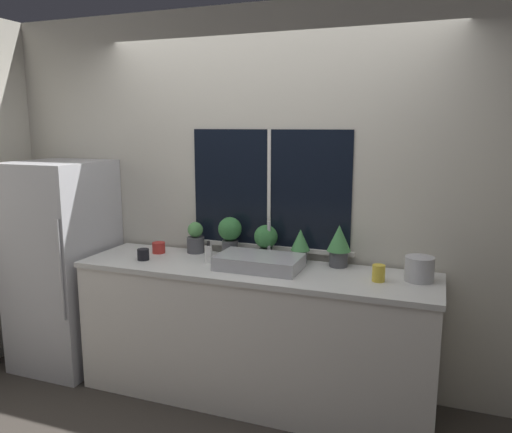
{
  "coord_description": "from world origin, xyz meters",
  "views": [
    {
      "loc": [
        1.14,
        -2.7,
        1.88
      ],
      "look_at": [
        0.02,
        0.3,
        1.29
      ],
      "focal_mm": 35.0,
      "sensor_mm": 36.0,
      "label": 1
    }
  ],
  "objects": [
    {
      "name": "ground_plane",
      "position": [
        0.0,
        0.0,
        0.0
      ],
      "size": [
        14.0,
        14.0,
        0.0
      ],
      "primitive_type": "plane",
      "color": "#38332D"
    },
    {
      "name": "wall_back",
      "position": [
        0.0,
        0.67,
        1.35
      ],
      "size": [
        8.0,
        0.09,
        2.7
      ],
      "color": "beige",
      "rests_on": "ground_plane"
    },
    {
      "name": "wall_left",
      "position": [
        -2.18,
        1.5,
        1.35
      ],
      "size": [
        0.06,
        7.0,
        2.7
      ],
      "color": "beige",
      "rests_on": "ground_plane"
    },
    {
      "name": "counter",
      "position": [
        0.0,
        0.3,
        0.47
      ],
      "size": [
        2.42,
        0.63,
        0.94
      ],
      "color": "white",
      "rests_on": "ground_plane"
    },
    {
      "name": "refrigerator",
      "position": [
        -1.58,
        0.3,
        0.8
      ],
      "size": [
        0.64,
        0.7,
        1.61
      ],
      "color": "#B7B7BC",
      "rests_on": "ground_plane"
    },
    {
      "name": "sink",
      "position": [
        0.05,
        0.3,
        0.99
      ],
      "size": [
        0.55,
        0.38,
        0.28
      ],
      "color": "#ADADB2",
      "rests_on": "counter"
    },
    {
      "name": "potted_plant_far_left",
      "position": [
        -0.54,
        0.53,
        1.05
      ],
      "size": [
        0.13,
        0.13,
        0.23
      ],
      "color": "#4C4C51",
      "rests_on": "counter"
    },
    {
      "name": "potted_plant_left",
      "position": [
        -0.26,
        0.53,
        1.11
      ],
      "size": [
        0.17,
        0.17,
        0.29
      ],
      "color": "#4C4C51",
      "rests_on": "counter"
    },
    {
      "name": "potted_plant_center",
      "position": [
        0.01,
        0.53,
        1.09
      ],
      "size": [
        0.17,
        0.17,
        0.25
      ],
      "color": "#4C4C51",
      "rests_on": "counter"
    },
    {
      "name": "potted_plant_right",
      "position": [
        0.26,
        0.53,
        1.07
      ],
      "size": [
        0.13,
        0.13,
        0.24
      ],
      "color": "#4C4C51",
      "rests_on": "counter"
    },
    {
      "name": "potted_plant_far_right",
      "position": [
        0.53,
        0.53,
        1.1
      ],
      "size": [
        0.16,
        0.16,
        0.28
      ],
      "color": "#4C4C51",
      "rests_on": "counter"
    },
    {
      "name": "soap_bottle",
      "position": [
        -0.33,
        0.32,
        1.0
      ],
      "size": [
        0.05,
        0.05,
        0.15
      ],
      "color": "white",
      "rests_on": "counter"
    },
    {
      "name": "mug_red",
      "position": [
        -0.8,
        0.43,
        0.98
      ],
      "size": [
        0.09,
        0.09,
        0.08
      ],
      "color": "#B72D28",
      "rests_on": "counter"
    },
    {
      "name": "mug_black",
      "position": [
        -0.8,
        0.22,
        0.98
      ],
      "size": [
        0.08,
        0.08,
        0.08
      ],
      "color": "black",
      "rests_on": "counter"
    },
    {
      "name": "mug_yellow",
      "position": [
        0.82,
        0.3,
        0.99
      ],
      "size": [
        0.08,
        0.08,
        0.1
      ],
      "color": "gold",
      "rests_on": "counter"
    },
    {
      "name": "kettle",
      "position": [
        1.05,
        0.39,
        1.02
      ],
      "size": [
        0.18,
        0.18,
        0.17
      ],
      "color": "#B2B2B7",
      "rests_on": "counter"
    }
  ]
}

